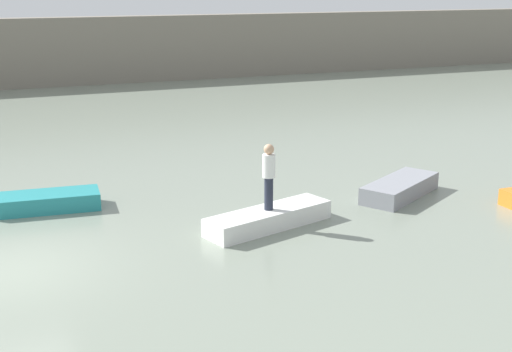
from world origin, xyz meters
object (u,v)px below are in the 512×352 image
object	(u,v)px
rowboat_teal	(47,202)
rowboat_grey	(400,188)
person_white_shirt	(269,173)
rowboat_white	(269,218)

from	to	relation	value
rowboat_teal	rowboat_grey	distance (m)	9.82
rowboat_grey	person_white_shirt	distance (m)	4.76
person_white_shirt	rowboat_grey	bearing A→B (deg)	12.36
rowboat_white	person_white_shirt	distance (m)	1.17
person_white_shirt	rowboat_white	bearing A→B (deg)	90.00
rowboat_grey	person_white_shirt	size ratio (longest dim) A/B	1.74
rowboat_teal	rowboat_white	bearing A→B (deg)	-30.24
rowboat_white	person_white_shirt	size ratio (longest dim) A/B	2.07
rowboat_teal	person_white_shirt	bearing A→B (deg)	-30.24
person_white_shirt	rowboat_teal	bearing A→B (deg)	144.49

